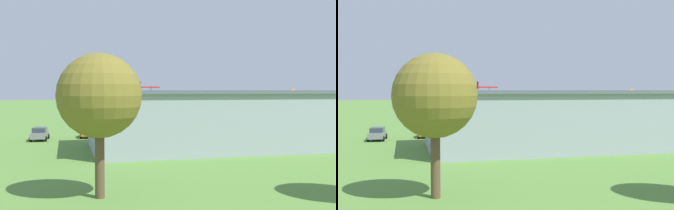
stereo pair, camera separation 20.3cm
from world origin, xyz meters
TOP-DOWN VIEW (x-y plane):
  - ground_plane at (0.00, 0.00)m, footprint 400.00×400.00m
  - hangar at (1.26, 38.25)m, footprint 39.10×15.28m
  - biplane at (9.41, 4.92)m, footprint 9.27×7.08m
  - car_orange at (19.65, 24.53)m, footprint 2.30×4.42m
  - car_grey at (25.69, 26.16)m, footprint 2.34×4.51m
  - person_near_hangar_door at (-15.95, 26.28)m, footprint 0.51×0.51m
  - person_by_parked_cars at (-13.63, 22.78)m, footprint 0.53×0.53m
  - person_crossing_taxiway at (-19.31, 22.75)m, footprint 0.49×0.49m
  - tree_near_perimeter_road at (21.46, 56.38)m, footprint 4.88×4.88m
  - windsock at (-32.63, -10.87)m, footprint 1.47×1.19m

SIDE VIEW (x-z plane):
  - ground_plane at x=0.00m, z-range 0.00..0.00m
  - person_crossing_taxiway at x=-19.31m, z-range -0.01..1.55m
  - person_near_hangar_door at x=-15.95m, z-range -0.01..1.60m
  - person_by_parked_cars at x=-13.63m, z-range -0.01..1.62m
  - car_grey at x=25.69m, z-range 0.03..1.62m
  - car_orange at x=19.65m, z-range 0.02..1.65m
  - hangar at x=1.26m, z-range 0.01..6.21m
  - windsock at x=-32.63m, z-range 2.46..8.97m
  - biplane at x=9.41m, z-range 3.77..7.68m
  - tree_near_perimeter_road at x=21.46m, z-range 1.69..10.02m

